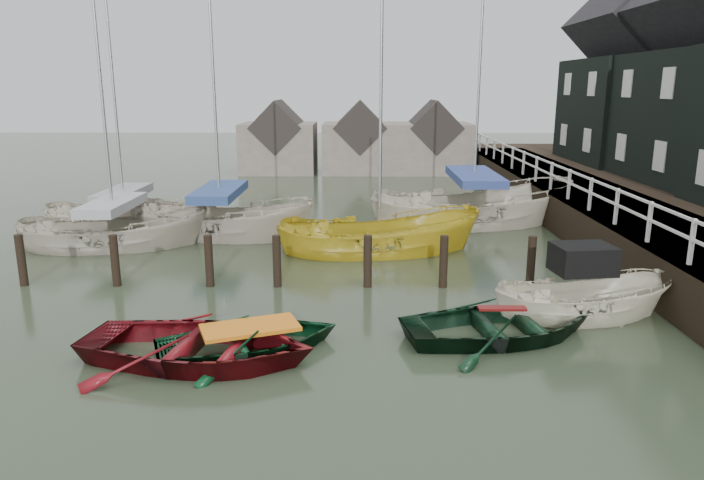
{
  "coord_description": "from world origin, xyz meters",
  "views": [
    {
      "loc": [
        0.98,
        -12.91,
        5.19
      ],
      "look_at": [
        0.79,
        2.52,
        1.4
      ],
      "focal_mm": 32.0,
      "sensor_mm": 36.0,
      "label": 1
    }
  ],
  "objects_px": {
    "rowboat_red": "(199,361)",
    "sailboat_b": "(221,234)",
    "sailboat_a": "(116,245)",
    "rowboat_green": "(251,351)",
    "rowboat_dkgreen": "(500,338)",
    "sailboat_e": "(126,229)",
    "sailboat_d": "(472,223)",
    "sailboat_c": "(379,251)",
    "motorboat": "(581,314)"
  },
  "relations": [
    {
      "from": "sailboat_a",
      "to": "sailboat_e",
      "type": "bearing_deg",
      "value": 2.65
    },
    {
      "from": "rowboat_green",
      "to": "sailboat_e",
      "type": "height_order",
      "value": "sailboat_e"
    },
    {
      "from": "rowboat_red",
      "to": "sailboat_a",
      "type": "bearing_deg",
      "value": 38.31
    },
    {
      "from": "sailboat_e",
      "to": "rowboat_red",
      "type": "bearing_deg",
      "value": -154.17
    },
    {
      "from": "sailboat_a",
      "to": "sailboat_d",
      "type": "distance_m",
      "value": 13.03
    },
    {
      "from": "rowboat_red",
      "to": "sailboat_b",
      "type": "height_order",
      "value": "sailboat_b"
    },
    {
      "from": "sailboat_c",
      "to": "sailboat_e",
      "type": "height_order",
      "value": "sailboat_e"
    },
    {
      "from": "sailboat_e",
      "to": "sailboat_d",
      "type": "bearing_deg",
      "value": -84.73
    },
    {
      "from": "sailboat_a",
      "to": "sailboat_c",
      "type": "xyz_separation_m",
      "value": [
        8.75,
        -0.48,
        -0.06
      ]
    },
    {
      "from": "sailboat_a",
      "to": "rowboat_red",
      "type": "bearing_deg",
      "value": -160.76
    },
    {
      "from": "sailboat_a",
      "to": "sailboat_b",
      "type": "distance_m",
      "value": 3.57
    },
    {
      "from": "sailboat_d",
      "to": "sailboat_e",
      "type": "bearing_deg",
      "value": 83.98
    },
    {
      "from": "rowboat_green",
      "to": "sailboat_d",
      "type": "bearing_deg",
      "value": -50.06
    },
    {
      "from": "sailboat_b",
      "to": "rowboat_green",
      "type": "bearing_deg",
      "value": -153.18
    },
    {
      "from": "rowboat_dkgreen",
      "to": "sailboat_a",
      "type": "distance_m",
      "value": 13.48
    },
    {
      "from": "sailboat_c",
      "to": "sailboat_d",
      "type": "bearing_deg",
      "value": -49.64
    },
    {
      "from": "sailboat_d",
      "to": "sailboat_e",
      "type": "height_order",
      "value": "sailboat_d"
    },
    {
      "from": "rowboat_green",
      "to": "sailboat_a",
      "type": "height_order",
      "value": "sailboat_a"
    },
    {
      "from": "rowboat_green",
      "to": "sailboat_d",
      "type": "distance_m",
      "value": 13.76
    },
    {
      "from": "rowboat_red",
      "to": "sailboat_c",
      "type": "height_order",
      "value": "sailboat_c"
    },
    {
      "from": "rowboat_green",
      "to": "sailboat_a",
      "type": "distance_m",
      "value": 10.27
    },
    {
      "from": "sailboat_a",
      "to": "sailboat_b",
      "type": "relative_size",
      "value": 1.04
    },
    {
      "from": "motorboat",
      "to": "sailboat_e",
      "type": "height_order",
      "value": "sailboat_e"
    },
    {
      "from": "rowboat_green",
      "to": "sailboat_c",
      "type": "distance_m",
      "value": 8.4
    },
    {
      "from": "sailboat_b",
      "to": "sailboat_e",
      "type": "bearing_deg",
      "value": 89.17
    },
    {
      "from": "rowboat_green",
      "to": "sailboat_a",
      "type": "bearing_deg",
      "value": 13.67
    },
    {
      "from": "rowboat_green",
      "to": "motorboat",
      "type": "bearing_deg",
      "value": -96.62
    },
    {
      "from": "rowboat_red",
      "to": "sailboat_a",
      "type": "relative_size",
      "value": 0.4
    },
    {
      "from": "rowboat_dkgreen",
      "to": "rowboat_red",
      "type": "bearing_deg",
      "value": 89.61
    },
    {
      "from": "rowboat_dkgreen",
      "to": "sailboat_c",
      "type": "relative_size",
      "value": 0.42
    },
    {
      "from": "sailboat_c",
      "to": "sailboat_e",
      "type": "bearing_deg",
      "value": 64.63
    },
    {
      "from": "rowboat_red",
      "to": "sailboat_b",
      "type": "bearing_deg",
      "value": 18.8
    },
    {
      "from": "sailboat_c",
      "to": "sailboat_e",
      "type": "xyz_separation_m",
      "value": [
        -9.3,
        2.93,
        0.05
      ]
    },
    {
      "from": "rowboat_red",
      "to": "rowboat_green",
      "type": "distance_m",
      "value": 1.06
    },
    {
      "from": "rowboat_red",
      "to": "rowboat_dkgreen",
      "type": "xyz_separation_m",
      "value": [
        6.11,
        1.24,
        0.0
      ]
    },
    {
      "from": "sailboat_c",
      "to": "sailboat_d",
      "type": "height_order",
      "value": "sailboat_d"
    },
    {
      "from": "rowboat_green",
      "to": "sailboat_a",
      "type": "relative_size",
      "value": 0.32
    },
    {
      "from": "sailboat_b",
      "to": "sailboat_c",
      "type": "bearing_deg",
      "value": -99.32
    },
    {
      "from": "rowboat_red",
      "to": "sailboat_b",
      "type": "distance_m",
      "value": 10.67
    },
    {
      "from": "motorboat",
      "to": "sailboat_a",
      "type": "height_order",
      "value": "sailboat_a"
    },
    {
      "from": "sailboat_c",
      "to": "sailboat_a",
      "type": "bearing_deg",
      "value": 78.97
    },
    {
      "from": "sailboat_b",
      "to": "sailboat_d",
      "type": "xyz_separation_m",
      "value": [
        9.32,
        2.07,
        -0.0
      ]
    },
    {
      "from": "rowboat_dkgreen",
      "to": "sailboat_a",
      "type": "height_order",
      "value": "sailboat_a"
    },
    {
      "from": "motorboat",
      "to": "sailboat_c",
      "type": "height_order",
      "value": "sailboat_c"
    },
    {
      "from": "sailboat_a",
      "to": "sailboat_d",
      "type": "bearing_deg",
      "value": -83.55
    },
    {
      "from": "rowboat_red",
      "to": "sailboat_e",
      "type": "bearing_deg",
      "value": 35.05
    },
    {
      "from": "rowboat_green",
      "to": "rowboat_dkgreen",
      "type": "height_order",
      "value": "rowboat_dkgreen"
    },
    {
      "from": "sailboat_b",
      "to": "sailboat_e",
      "type": "relative_size",
      "value": 1.08
    },
    {
      "from": "sailboat_a",
      "to": "sailboat_e",
      "type": "relative_size",
      "value": 1.12
    },
    {
      "from": "sailboat_b",
      "to": "motorboat",
      "type": "bearing_deg",
      "value": -117.36
    }
  ]
}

